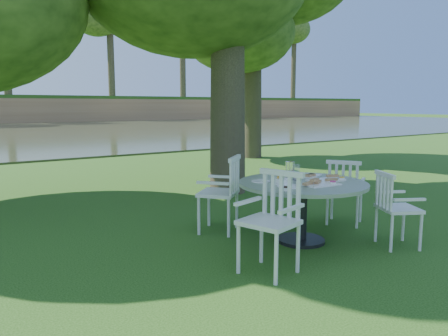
{
  "coord_description": "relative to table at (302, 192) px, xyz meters",
  "views": [
    {
      "loc": [
        -3.09,
        -4.22,
        1.63
      ],
      "look_at": [
        0.0,
        0.2,
        0.85
      ],
      "focal_mm": 35.0,
      "sensor_mm": 36.0,
      "label": 1
    }
  ],
  "objects": [
    {
      "name": "tableware",
      "position": [
        0.0,
        0.07,
        0.17
      ],
      "size": [
        1.13,
        0.82,
        0.22
      ],
      "color": "white",
      "rests_on": "table"
    },
    {
      "name": "chair_se",
      "position": [
        0.72,
        -0.71,
        -0.1
      ],
      "size": [
        0.57,
        0.58,
        0.87
      ],
      "rotation": [
        0.0,
        0.0,
        1.07
      ],
      "color": "silver",
      "rests_on": "ground"
    },
    {
      "name": "chair_sw",
      "position": [
        -0.87,
        -0.49,
        -0.03
      ],
      "size": [
        0.58,
        0.6,
        0.99
      ],
      "rotation": [
        0.0,
        0.0,
        -1.3
      ],
      "color": "silver",
      "rests_on": "ground"
    },
    {
      "name": "chair_nw",
      "position": [
        -0.5,
        0.86,
        -0.03
      ],
      "size": [
        0.68,
        0.68,
        0.98
      ],
      "rotation": [
        0.0,
        0.0,
        -2.44
      ],
      "color": "silver",
      "rests_on": "ground"
    },
    {
      "name": "table",
      "position": [
        0.0,
        0.0,
        0.0
      ],
      "size": [
        1.51,
        1.51,
        0.73
      ],
      "color": "black",
      "rests_on": "ground"
    },
    {
      "name": "ground",
      "position": [
        -0.57,
        0.6,
        -0.61
      ],
      "size": [
        140.0,
        140.0,
        0.0
      ],
      "primitive_type": "plane",
      "color": "#143A0C",
      "rests_on": "ground"
    },
    {
      "name": "chair_ne",
      "position": [
        0.99,
        0.21,
        -0.08
      ],
      "size": [
        0.6,
        0.61,
        0.9
      ],
      "rotation": [
        0.0,
        0.0,
        -4.17
      ],
      "color": "silver",
      "rests_on": "ground"
    }
  ]
}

